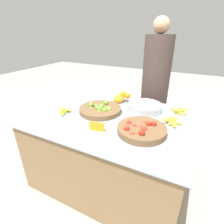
# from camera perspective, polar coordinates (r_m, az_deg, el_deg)

# --- Properties ---
(ground_plane) EXTENTS (12.00, 12.00, 0.00)m
(ground_plane) POSITION_cam_1_polar(r_m,az_deg,el_deg) (2.14, 0.00, -19.86)
(ground_plane) COLOR #ADA599
(market_table) EXTENTS (1.52, 1.13, 0.75)m
(market_table) POSITION_cam_1_polar(r_m,az_deg,el_deg) (1.89, 0.00, -11.76)
(market_table) COLOR olive
(market_table) RESTS_ON ground_plane
(lime_bowl) EXTENTS (0.43, 0.43, 0.09)m
(lime_bowl) POSITION_cam_1_polar(r_m,az_deg,el_deg) (1.78, -3.81, 0.84)
(lime_bowl) COLOR brown
(lime_bowl) RESTS_ON market_table
(tomato_basket) EXTENTS (0.40, 0.40, 0.09)m
(tomato_basket) POSITION_cam_1_polar(r_m,az_deg,el_deg) (1.44, 9.62, -5.68)
(tomato_basket) COLOR brown
(tomato_basket) RESTS_ON market_table
(orange_pile) EXTENTS (0.20, 0.18, 0.13)m
(orange_pile) POSITION_cam_1_polar(r_m,az_deg,el_deg) (2.04, 2.72, 4.61)
(orange_pile) COLOR orange
(orange_pile) RESTS_ON market_table
(metal_bowl) EXTENTS (0.34, 0.34, 0.08)m
(metal_bowl) POSITION_cam_1_polar(r_m,az_deg,el_deg) (1.83, 10.63, 1.49)
(metal_bowl) COLOR silver
(metal_bowl) RESTS_ON market_table
(price_sign) EXTENTS (0.13, 0.04, 0.08)m
(price_sign) POSITION_cam_1_polar(r_m,az_deg,el_deg) (1.44, -4.95, -4.79)
(price_sign) COLOR orange
(price_sign) RESTS_ON market_table
(banana_bunch_front_left) EXTENTS (0.16, 0.16, 0.05)m
(banana_bunch_front_left) POSITION_cam_1_polar(r_m,az_deg,el_deg) (1.83, -15.52, 0.35)
(banana_bunch_front_left) COLOR yellow
(banana_bunch_front_left) RESTS_ON market_table
(banana_bunch_middle_left) EXTENTS (0.20, 0.15, 0.06)m
(banana_bunch_middle_left) POSITION_cam_1_polar(r_m,az_deg,el_deg) (1.88, 20.96, 0.40)
(banana_bunch_middle_left) COLOR yellow
(banana_bunch_middle_left) RESTS_ON market_table
(banana_bunch_front_right) EXTENTS (0.19, 0.19, 0.06)m
(banana_bunch_front_right) POSITION_cam_1_polar(r_m,az_deg,el_deg) (1.65, 18.99, -2.86)
(banana_bunch_front_right) COLOR yellow
(banana_bunch_front_right) RESTS_ON market_table
(vendor_person) EXTENTS (0.35, 0.35, 1.67)m
(vendor_person) POSITION_cam_1_polar(r_m,az_deg,el_deg) (2.43, 13.67, 6.59)
(vendor_person) COLOR #473833
(vendor_person) RESTS_ON ground_plane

